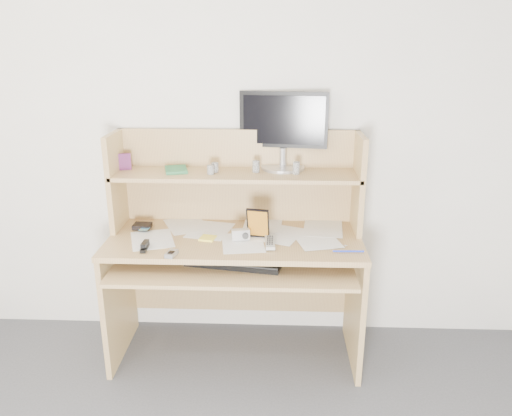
{
  "coord_description": "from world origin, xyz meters",
  "views": [
    {
      "loc": [
        0.22,
        -1.07,
        1.79
      ],
      "look_at": [
        0.12,
        1.43,
        0.94
      ],
      "focal_mm": 35.0,
      "sensor_mm": 36.0,
      "label": 1
    }
  ],
  "objects_px": {
    "tv_remote": "(270,242)",
    "monitor": "(284,128)",
    "keyboard": "(234,261)",
    "game_case": "(258,223)",
    "desk": "(236,241)"
  },
  "relations": [
    {
      "from": "desk",
      "to": "keyboard",
      "type": "relative_size",
      "value": 2.63
    },
    {
      "from": "tv_remote",
      "to": "desk",
      "type": "bearing_deg",
      "value": 134.63
    },
    {
      "from": "tv_remote",
      "to": "monitor",
      "type": "distance_m",
      "value": 0.66
    },
    {
      "from": "desk",
      "to": "game_case",
      "type": "height_order",
      "value": "desk"
    },
    {
      "from": "desk",
      "to": "game_case",
      "type": "xyz_separation_m",
      "value": [
        0.13,
        -0.1,
        0.15
      ]
    },
    {
      "from": "tv_remote",
      "to": "keyboard",
      "type": "bearing_deg",
      "value": -174.13
    },
    {
      "from": "desk",
      "to": "monitor",
      "type": "xyz_separation_m",
      "value": [
        0.26,
        0.19,
        0.62
      ]
    },
    {
      "from": "keyboard",
      "to": "tv_remote",
      "type": "distance_m",
      "value": 0.21
    },
    {
      "from": "keyboard",
      "to": "game_case",
      "type": "distance_m",
      "value": 0.24
    },
    {
      "from": "keyboard",
      "to": "tv_remote",
      "type": "relative_size",
      "value": 3.06
    },
    {
      "from": "keyboard",
      "to": "tv_remote",
      "type": "bearing_deg",
      "value": 19.21
    },
    {
      "from": "game_case",
      "to": "tv_remote",
      "type": "bearing_deg",
      "value": -39.42
    },
    {
      "from": "keyboard",
      "to": "monitor",
      "type": "xyz_separation_m",
      "value": [
        0.26,
        0.4,
        0.65
      ]
    },
    {
      "from": "keyboard",
      "to": "monitor",
      "type": "relative_size",
      "value": 1.06
    },
    {
      "from": "tv_remote",
      "to": "game_case",
      "type": "relative_size",
      "value": 1.01
    }
  ]
}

